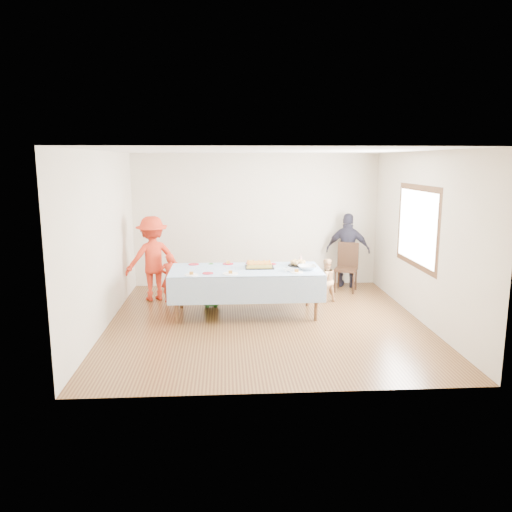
# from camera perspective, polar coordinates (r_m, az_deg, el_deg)

# --- Properties ---
(ground) EXTENTS (5.00, 5.00, 0.00)m
(ground) POSITION_cam_1_polar(r_m,az_deg,el_deg) (8.09, 1.12, -7.54)
(ground) COLOR #472614
(ground) RESTS_ON ground
(room_walls) EXTENTS (5.04, 5.04, 2.72)m
(room_walls) POSITION_cam_1_polar(r_m,az_deg,el_deg) (7.73, 1.57, 5.04)
(room_walls) COLOR beige
(room_walls) RESTS_ON ground
(party_table) EXTENTS (2.50, 1.10, 0.78)m
(party_table) POSITION_cam_1_polar(r_m,az_deg,el_deg) (8.31, -1.18, -1.86)
(party_table) COLOR #52361C
(party_table) RESTS_ON ground
(birthday_cake) EXTENTS (0.48, 0.37, 0.08)m
(birthday_cake) POSITION_cam_1_polar(r_m,az_deg,el_deg) (8.40, 0.38, -1.05)
(birthday_cake) COLOR black
(birthday_cake) RESTS_ON party_table
(rolls_tray) EXTENTS (0.34, 0.34, 0.10)m
(rolls_tray) POSITION_cam_1_polar(r_m,az_deg,el_deg) (8.57, 4.82, -0.83)
(rolls_tray) COLOR black
(rolls_tray) RESTS_ON party_table
(punch_bowl) EXTENTS (0.30, 0.30, 0.07)m
(punch_bowl) POSITION_cam_1_polar(r_m,az_deg,el_deg) (8.27, 5.86, -1.32)
(punch_bowl) COLOR silver
(punch_bowl) RESTS_ON party_table
(party_hat) EXTENTS (0.09, 0.09, 0.16)m
(party_hat) POSITION_cam_1_polar(r_m,az_deg,el_deg) (8.82, 5.13, -0.27)
(party_hat) COLOR white
(party_hat) RESTS_ON party_table
(fork_pile) EXTENTS (0.24, 0.18, 0.07)m
(fork_pile) POSITION_cam_1_polar(r_m,az_deg,el_deg) (8.13, 3.88, -1.53)
(fork_pile) COLOR white
(fork_pile) RESTS_ON party_table
(plate_red_far_a) EXTENTS (0.18, 0.18, 0.01)m
(plate_red_far_a) POSITION_cam_1_polar(r_m,az_deg,el_deg) (8.71, -7.14, -0.94)
(plate_red_far_a) COLOR #B50D22
(plate_red_far_a) RESTS_ON party_table
(plate_red_far_b) EXTENTS (0.19, 0.19, 0.01)m
(plate_red_far_b) POSITION_cam_1_polar(r_m,az_deg,el_deg) (8.70, -3.21, -0.89)
(plate_red_far_b) COLOR #B50D22
(plate_red_far_b) RESTS_ON party_table
(plate_red_far_c) EXTENTS (0.18, 0.18, 0.01)m
(plate_red_far_c) POSITION_cam_1_polar(r_m,az_deg,el_deg) (8.74, -0.58, -0.82)
(plate_red_far_c) COLOR #B50D22
(plate_red_far_c) RESTS_ON party_table
(plate_red_far_d) EXTENTS (0.17, 0.17, 0.01)m
(plate_red_far_d) POSITION_cam_1_polar(r_m,az_deg,el_deg) (8.68, 1.77, -0.90)
(plate_red_far_d) COLOR #B50D22
(plate_red_far_d) RESTS_ON party_table
(plate_red_near) EXTENTS (0.17, 0.17, 0.01)m
(plate_red_near) POSITION_cam_1_polar(r_m,az_deg,el_deg) (7.99, -5.53, -1.97)
(plate_red_near) COLOR #B50D22
(plate_red_near) RESTS_ON party_table
(plate_white_left) EXTENTS (0.21, 0.21, 0.01)m
(plate_white_left) POSITION_cam_1_polar(r_m,az_deg,el_deg) (7.91, -7.39, -2.15)
(plate_white_left) COLOR white
(plate_white_left) RESTS_ON party_table
(plate_white_mid) EXTENTS (0.25, 0.25, 0.01)m
(plate_white_mid) POSITION_cam_1_polar(r_m,az_deg,el_deg) (7.93, -2.94, -2.04)
(plate_white_mid) COLOR white
(plate_white_mid) RESTS_ON party_table
(plate_white_right) EXTENTS (0.20, 0.20, 0.01)m
(plate_white_right) POSITION_cam_1_polar(r_m,az_deg,el_deg) (8.05, 4.66, -1.86)
(plate_white_right) COLOR white
(plate_white_right) RESTS_ON party_table
(dining_chair) EXTENTS (0.54, 0.54, 0.95)m
(dining_chair) POSITION_cam_1_polar(r_m,az_deg,el_deg) (10.06, 10.35, -0.93)
(dining_chair) COLOR black
(dining_chair) RESTS_ON ground
(toddler_left) EXTENTS (0.36, 0.26, 0.91)m
(toddler_left) POSITION_cam_1_polar(r_m,az_deg,el_deg) (9.24, -9.82, -2.45)
(toddler_left) COLOR red
(toddler_left) RESTS_ON ground
(toddler_mid) EXTENTS (0.40, 0.26, 0.80)m
(toddler_mid) POSITION_cam_1_polar(r_m,az_deg,el_deg) (8.82, -5.15, -3.33)
(toddler_mid) COLOR #2B7226
(toddler_mid) RESTS_ON ground
(toddler_right) EXTENTS (0.47, 0.42, 0.81)m
(toddler_right) POSITION_cam_1_polar(r_m,az_deg,el_deg) (9.20, 7.98, -2.78)
(toddler_right) COLOR tan
(toddler_right) RESTS_ON ground
(adult_left) EXTENTS (1.15, 0.91, 1.56)m
(adult_left) POSITION_cam_1_polar(r_m,az_deg,el_deg) (9.38, -11.73, -0.28)
(adult_left) COLOR red
(adult_left) RESTS_ON ground
(adult_right) EXTENTS (0.96, 0.66, 1.51)m
(adult_right) POSITION_cam_1_polar(r_m,az_deg,el_deg) (10.32, 10.47, 0.64)
(adult_right) COLOR #2B2A39
(adult_right) RESTS_ON ground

